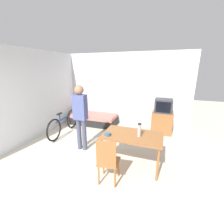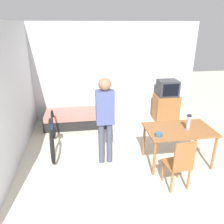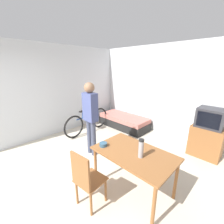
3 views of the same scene
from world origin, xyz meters
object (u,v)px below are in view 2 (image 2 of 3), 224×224
thermos_flask (189,121)px  mate_bowl (159,134)px  wooden_chair (180,163)px  bicycle (53,134)px  tv (166,102)px  person_standing (105,115)px  dining_table (179,133)px  daybed (78,118)px

thermos_flask → mate_bowl: thermos_flask is taller
wooden_chair → bicycle: (-2.23, 1.65, -0.16)m
tv → mate_bowl: bearing=-114.8°
person_standing → mate_bowl: (0.92, -0.43, -0.25)m
person_standing → thermos_flask: (1.57, -0.25, -0.12)m
dining_table → wooden_chair: wooden_chair is taller
wooden_chair → bicycle: size_ratio=0.53×
bicycle → person_standing: 1.46m
bicycle → thermos_flask: thermos_flask is taller
wooden_chair → thermos_flask: size_ratio=3.15×
wooden_chair → mate_bowl: wooden_chair is taller
dining_table → wooden_chair: size_ratio=1.36×
bicycle → mate_bowl: size_ratio=13.28×
tv → dining_table: (-0.57, -2.09, 0.11)m
daybed → tv: (2.54, 0.02, 0.35)m
wooden_chair → bicycle: bearing=143.4°
daybed → person_standing: (0.56, -1.85, 0.83)m
person_standing → thermos_flask: size_ratio=5.81×
bicycle → mate_bowl: bearing=-29.1°
dining_table → person_standing: bearing=171.5°
bicycle → daybed: bearing=64.8°
person_standing → daybed: bearing=106.8°
thermos_flask → mate_bowl: size_ratio=2.24×
daybed → mate_bowl: (1.48, -2.28, 0.58)m
wooden_chair → thermos_flask: bearing=58.1°
person_standing → thermos_flask: person_standing is taller
wooden_chair → daybed: bearing=120.9°
daybed → tv: size_ratio=1.51×
dining_table → mate_bowl: mate_bowl is taller
dining_table → tv: bearing=74.8°
daybed → bicycle: bearing=-115.2°
tv → person_standing: bearing=-136.6°
mate_bowl → person_standing: bearing=154.8°
bicycle → thermos_flask: bearing=-19.4°
daybed → tv: bearing=0.5°
daybed → bicycle: 1.29m
dining_table → bicycle: (-2.52, 0.90, -0.30)m
person_standing → wooden_chair: bearing=-40.5°
daybed → dining_table: 2.89m
daybed → wooden_chair: wooden_chair is taller
thermos_flask → wooden_chair: bearing=-121.9°
person_standing → dining_table: bearing=-8.5°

